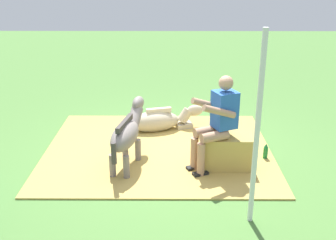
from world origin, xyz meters
TOP-DOWN VIEW (x-y plane):
  - ground_plane at (0.00, 0.00)m, footprint 24.00×24.00m
  - hay_patch at (0.23, -0.21)m, footprint 3.53×2.96m
  - hay_bale at (-0.76, 0.39)m, footprint 0.72×0.41m
  - person_seated at (-0.60, 0.44)m, footprint 0.72×0.58m
  - pony_standing at (0.66, 0.34)m, footprint 0.50×1.33m
  - pony_lying at (0.22, -1.02)m, footprint 1.36×0.61m
  - soda_bottle at (-1.40, 0.12)m, footprint 0.07×0.07m
  - tent_pole_left at (-0.89, 1.69)m, footprint 0.06×0.06m

SIDE VIEW (x-z plane):
  - ground_plane at x=0.00m, z-range 0.00..0.00m
  - hay_patch at x=0.23m, z-range 0.00..0.02m
  - soda_bottle at x=-1.40m, z-range 0.00..0.26m
  - pony_lying at x=0.22m, z-range -0.02..0.40m
  - hay_bale at x=-0.76m, z-range 0.00..0.50m
  - pony_standing at x=0.66m, z-range 0.08..0.96m
  - person_seated at x=-0.60m, z-range 0.08..1.46m
  - tent_pole_left at x=-0.89m, z-range 0.00..2.21m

